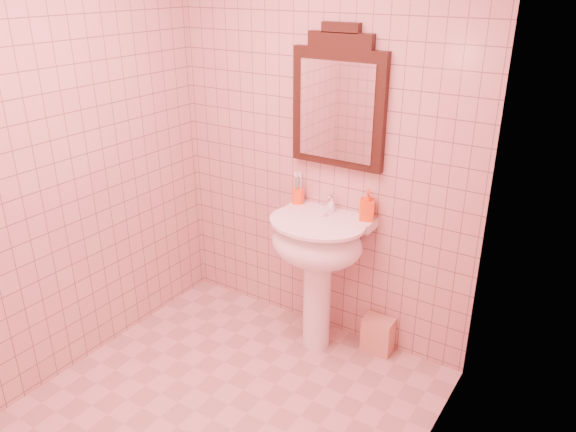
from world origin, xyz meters
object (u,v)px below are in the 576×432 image
Objects in this scene: pedestal_sink at (317,251)px; toothbrush_cup at (298,196)px; mirror at (338,103)px; towel at (378,334)px; soap_dispenser at (367,205)px.

toothbrush_cup is (-0.24, 0.17, 0.25)m from pedestal_sink.
towel is (0.36, -0.04, -1.40)m from mirror.
pedestal_sink is 1.09× the size of mirror.
toothbrush_cup is at bearing 145.41° from pedestal_sink.
soap_dispenser is (0.23, -0.04, -0.56)m from mirror.
pedestal_sink is at bearing -165.67° from soap_dispenser.
soap_dispenser reaches higher than towel.
pedestal_sink is 0.38m from toothbrush_cup.
pedestal_sink is 0.41m from soap_dispenser.
toothbrush_cup is 0.47m from soap_dispenser.
mirror is at bearing 149.66° from soap_dispenser.
mirror reaches higher than soap_dispenser.
soap_dispenser is 0.85m from towel.
towel is at bearing -6.89° from mirror.
soap_dispenser is at bearing 35.58° from pedestal_sink.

